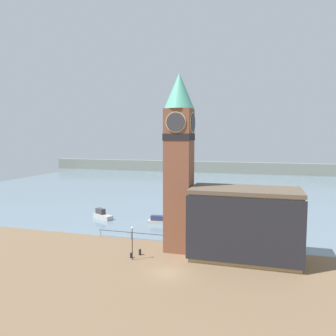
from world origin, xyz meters
TOP-DOWN VIEW (x-y plane):
  - ground_plane at (0.00, 0.00)m, footprint 160.00×160.00m
  - water at (0.00, 71.00)m, footprint 160.00×120.00m
  - far_shoreline at (0.00, 111.00)m, footprint 180.00×3.00m
  - pier_railing at (-9.06, 10.75)m, footprint 11.11×0.08m
  - clock_tower at (-0.71, 8.10)m, footprint 4.12×4.12m
  - pier_building at (8.36, 7.21)m, footprint 14.13×7.23m
  - boat_near at (-6.92, 20.62)m, footprint 6.36×1.91m
  - boat_far at (-19.54, 21.37)m, footprint 4.84×3.49m
  - mooring_bollard_near at (-5.98, 3.25)m, footprint 0.31×0.31m
  - mooring_bollard_far at (-5.25, 4.61)m, footprint 0.34×0.34m
  - lamp_post at (-5.56, 2.69)m, footprint 0.32×0.32m

SIDE VIEW (x-z plane):
  - water at x=0.00m, z-range 0.00..0.00m
  - ground_plane at x=0.00m, z-range 0.00..0.00m
  - mooring_bollard_near at x=-5.98m, z-range 0.03..0.78m
  - mooring_bollard_far at x=-5.25m, z-range 0.04..0.90m
  - boat_near at x=-6.92m, z-range -0.22..1.32m
  - boat_far at x=-19.54m, z-range -0.26..1.62m
  - pier_railing at x=-9.06m, z-range 0.41..1.50m
  - far_shoreline at x=0.00m, z-range 0.00..5.00m
  - lamp_post at x=-5.56m, z-range 0.83..5.23m
  - pier_building at x=8.36m, z-range 0.02..9.32m
  - clock_tower at x=-0.71m, z-range 0.74..25.31m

